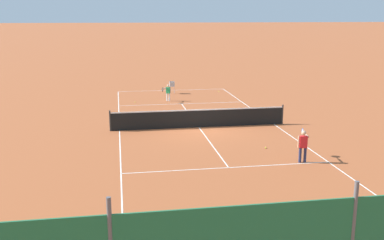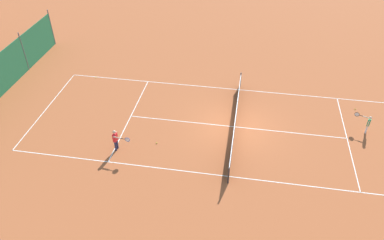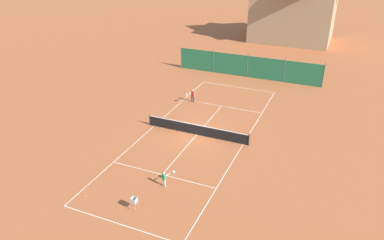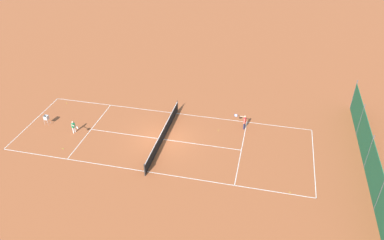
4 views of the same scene
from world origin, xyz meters
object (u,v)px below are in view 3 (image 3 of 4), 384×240
Objects in this scene: player_near_baseline at (192,95)px; tennis_ball_by_net_left at (192,111)px; tennis_net at (197,129)px; alpine_chalet at (294,2)px; player_far_baseline at (165,178)px; tennis_ball_near_corner at (86,196)px; tennis_ball_alley_right at (196,192)px; ball_hopper at (134,201)px; tennis_ball_by_net_right at (269,98)px.

tennis_ball_by_net_left is at bearing -67.20° from player_near_baseline.
tennis_net is 0.71× the size of alpine_chalet.
player_far_baseline is 17.17× the size of tennis_ball_near_corner.
ball_hopper reaches higher than tennis_ball_alley_right.
tennis_ball_alley_right is at bearing 26.43° from tennis_ball_near_corner.
tennis_ball_near_corner is at bearing -91.36° from player_near_baseline.
ball_hopper is at bearing -102.27° from player_far_baseline.
ball_hopper is (-2.86, -3.06, 0.62)m from tennis_ball_alley_right.
tennis_ball_by_net_left is 1.00× the size of tennis_ball_by_net_right.
tennis_ball_near_corner is 0.07× the size of ball_hopper.
tennis_net is at bearing -63.78° from player_near_baseline.
tennis_ball_alley_right and tennis_ball_near_corner have the same top height.
alpine_chalet is (5.15, 45.44, 5.79)m from tennis_ball_near_corner.
ball_hopper is at bearing -80.77° from tennis_ball_by_net_left.
player_far_baseline reaches higher than tennis_ball_by_net_left.
ball_hopper is 45.59m from alpine_chalet.
tennis_ball_by_net_right is (3.96, 10.18, -0.47)m from tennis_net.
alpine_chalet is (3.91, 30.65, 5.79)m from tennis_ball_by_net_left.
ball_hopper is at bearing -133.08° from tennis_ball_alley_right.
tennis_ball_by_net_left is at bearing 85.21° from tennis_ball_near_corner.
ball_hopper is (0.15, -10.40, 0.16)m from tennis_net.
tennis_ball_by_net_left is at bearing -97.27° from alpine_chalet.
player_near_baseline reaches higher than tennis_net.
player_near_baseline is at bearing 114.11° from tennis_ball_alley_right.
tennis_ball_by_net_right is (0.95, 17.53, 0.00)m from tennis_ball_alley_right.
tennis_ball_by_net_right is at bearing 86.90° from tennis_ball_alley_right.
tennis_ball_near_corner is (-6.47, -3.22, 0.00)m from tennis_ball_alley_right.
tennis_ball_by_net_left is 31.44m from alpine_chalet.
tennis_ball_alley_right is 12.69m from tennis_ball_by_net_left.
tennis_ball_alley_right is (2.22, 0.15, -0.63)m from player_far_baseline.
tennis_ball_alley_right is 1.00× the size of tennis_ball_near_corner.
player_near_baseline is 19.81× the size of tennis_ball_by_net_right.
tennis_net is 139.09× the size of tennis_ball_near_corner.
tennis_net is at bearing -111.24° from tennis_ball_by_net_right.
tennis_ball_alley_right is 1.00× the size of tennis_ball_by_net_left.
tennis_ball_by_net_right is at bearing 79.83° from player_far_baseline.
tennis_ball_by_net_left is at bearing -136.01° from tennis_ball_by_net_right.
tennis_ball_alley_right and tennis_ball_by_net_right have the same top height.
player_far_baseline is (3.85, -13.72, -0.10)m from player_near_baseline.
player_near_baseline reaches higher than tennis_ball_by_net_right.
tennis_ball_alley_right is (6.07, -13.57, -0.73)m from player_near_baseline.
tennis_ball_by_net_right is 20.94m from ball_hopper.
tennis_ball_alley_right is at bearing 46.92° from ball_hopper.
alpine_chalet is (-1.32, 42.22, 5.79)m from tennis_ball_alley_right.
tennis_net is 10.31× the size of ball_hopper.
tennis_ball_by_net_right is (7.02, 3.96, -0.73)m from player_near_baseline.
tennis_net is 7.95m from tennis_ball_alley_right.
tennis_net is at bearing 90.85° from ball_hopper.
alpine_chalet is at bearing 87.23° from tennis_net.
ball_hopper is (-3.80, -20.59, 0.62)m from tennis_ball_by_net_right.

